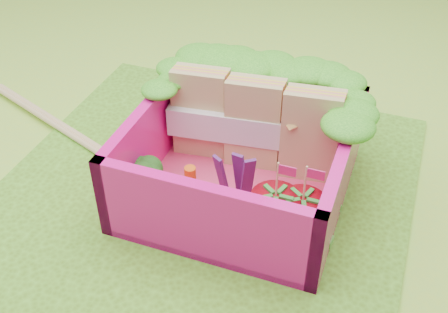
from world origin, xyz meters
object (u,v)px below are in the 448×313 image
sandwich_stack (255,124)px  chopsticks (88,143)px  strawberry_right (301,217)px  strawberry_left (274,214)px  bento_box (241,157)px  broccoli (148,175)px

sandwich_stack → chopsticks: (-1.18, -0.19, -0.33)m
sandwich_stack → strawberry_right: (0.46, -0.55, -0.17)m
strawberry_left → sandwich_stack: bearing=117.6°
sandwich_stack → strawberry_left: sandwich_stack is taller
bento_box → sandwich_stack: bearing=88.8°
bento_box → chopsticks: 1.21m
bento_box → broccoli: 0.59m
sandwich_stack → broccoli: (-0.50, -0.57, -0.12)m
strawberry_left → chopsticks: size_ratio=0.23×
strawberry_left → strawberry_right: strawberry_left is taller
bento_box → chopsticks: bearing=176.5°
strawberry_right → broccoli: bearing=-178.8°
strawberry_right → chopsticks: 1.69m
bento_box → sandwich_stack: size_ratio=1.13×
sandwich_stack → strawberry_right: bearing=-50.5°
broccoli → strawberry_right: (0.95, 0.02, -0.04)m
bento_box → strawberry_right: size_ratio=2.55×
chopsticks → sandwich_stack: bearing=8.9°
broccoli → strawberry_left: bearing=-1.5°
bento_box → strawberry_left: (0.32, -0.34, -0.08)m
broccoli → chopsticks: (-0.69, 0.39, -0.21)m
sandwich_stack → broccoli: sandwich_stack is taller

